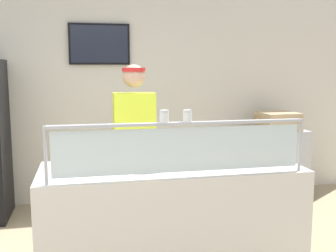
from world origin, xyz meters
The scene contains 11 objects.
ground_plane centered at (1.03, 1.00, 0.00)m, with size 12.00×12.00×0.00m, color tan.
shop_rear_unit centered at (1.02, 2.60, 1.36)m, with size 6.45×0.13×2.70m.
serving_counter centered at (1.03, 0.39, 0.47)m, with size 2.05×0.77×0.95m, color silver.
sneeze_guard centered at (1.03, 0.06, 1.21)m, with size 1.88×0.06×0.40m.
pizza_tray centered at (0.79, 0.43, 0.97)m, with size 0.50×0.50×0.04m.
pizza_server centered at (0.80, 0.41, 0.99)m, with size 0.07×0.28×0.01m, color #ADAFB7.
parmesan_shaker centered at (0.90, 0.06, 1.39)m, with size 0.07×0.07×0.09m.
pepper_flake_shaker centered at (1.07, 0.06, 1.39)m, with size 0.06×0.06×0.08m.
worker_figure centered at (0.82, 1.03, 1.01)m, with size 0.41×0.50×1.76m.
prep_shelf centered at (2.82, 2.11, 0.47)m, with size 0.70×0.55×0.94m, color #B7BABF.
pizza_box_stack centered at (2.82, 2.11, 1.05)m, with size 0.51×0.49×0.22m.
Camera 1 is at (0.35, -2.65, 1.72)m, focal length 42.88 mm.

